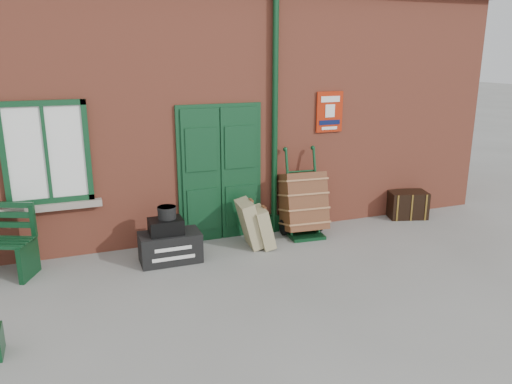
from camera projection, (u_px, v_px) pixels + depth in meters
name	position (u px, v px, depth m)	size (l,w,h in m)	color
ground	(270.00, 268.00, 7.30)	(80.00, 80.00, 0.00)	gray
station_building	(204.00, 99.00, 9.86)	(10.30, 4.30, 4.36)	#B05038
houdini_trunk	(170.00, 247.00, 7.48)	(0.90, 0.50, 0.45)	black
strongbox	(166.00, 226.00, 7.37)	(0.50, 0.36, 0.23)	black
hatbox	(167.00, 212.00, 7.36)	(0.27, 0.27, 0.18)	black
suitcase_back	(250.00, 223.00, 8.02)	(0.21, 0.54, 0.75)	tan
suitcase_front	(263.00, 227.00, 8.01)	(0.19, 0.48, 0.64)	tan
porter_trolley	(303.00, 203.00, 8.52)	(0.77, 0.82, 1.47)	#0E381C
dark_trunk	(407.00, 204.00, 9.50)	(0.70, 0.46, 0.51)	black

